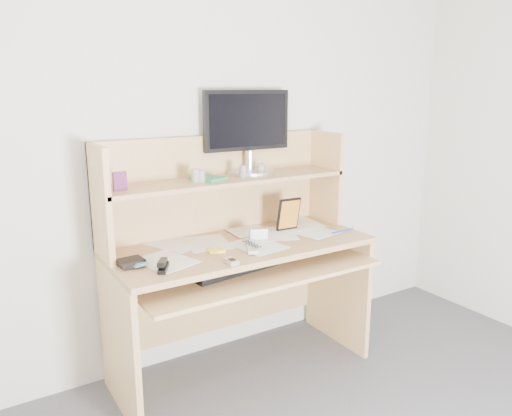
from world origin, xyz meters
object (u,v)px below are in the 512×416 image
tv_remote (252,247)px  monitor (248,129)px  desk (234,249)px  game_case (289,214)px  keyboard (232,268)px

tv_remote → monitor: monitor is taller
desk → game_case: desk is taller
desk → keyboard: (-0.11, -0.18, -0.03)m
desk → tv_remote: 0.21m
monitor → game_case: bearing=-49.6°
game_case → desk: bearing=179.7°
tv_remote → monitor: (0.20, 0.36, 0.56)m
desk → keyboard: size_ratio=2.84×
desk → keyboard: bearing=-121.8°
game_case → monitor: bearing=133.5°
tv_remote → game_case: 0.41m
game_case → keyboard: bearing=-157.7°
keyboard → tv_remote: (0.11, -0.02, 0.10)m
keyboard → monitor: monitor is taller
tv_remote → game_case: size_ratio=1.02×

